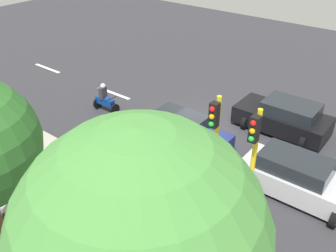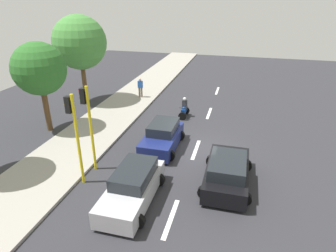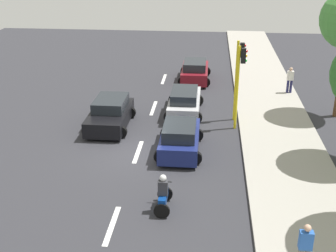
# 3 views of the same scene
# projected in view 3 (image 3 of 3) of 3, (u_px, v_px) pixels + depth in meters

# --- Properties ---
(ground_plane) EXTENTS (40.00, 60.00, 0.10)m
(ground_plane) POSITION_uv_depth(u_px,v_px,m) (138.00, 153.00, 21.65)
(ground_plane) COLOR #2D2D33
(sidewalk) EXTENTS (4.00, 60.00, 0.15)m
(sidewalk) POSITION_uv_depth(u_px,v_px,m) (286.00, 157.00, 20.99)
(sidewalk) COLOR #9E998E
(sidewalk) RESTS_ON ground
(lane_stripe_north) EXTENTS (0.20, 2.40, 0.01)m
(lane_stripe_north) POSITION_uv_depth(u_px,v_px,m) (112.00, 225.00, 16.13)
(lane_stripe_north) COLOR white
(lane_stripe_north) RESTS_ON ground
(lane_stripe_mid) EXTENTS (0.20, 2.40, 0.01)m
(lane_stripe_mid) POSITION_uv_depth(u_px,v_px,m) (138.00, 152.00, 21.63)
(lane_stripe_mid) COLOR white
(lane_stripe_mid) RESTS_ON ground
(lane_stripe_south) EXTENTS (0.20, 2.40, 0.01)m
(lane_stripe_south) POSITION_uv_depth(u_px,v_px,m) (154.00, 108.00, 27.13)
(lane_stripe_south) COLOR white
(lane_stripe_south) RESTS_ON ground
(lane_stripe_far_south) EXTENTS (0.20, 2.40, 0.01)m
(lane_stripe_far_south) POSITION_uv_depth(u_px,v_px,m) (164.00, 79.00, 32.63)
(lane_stripe_far_south) COLOR white
(lane_stripe_far_south) RESTS_ON ground
(car_maroon) EXTENTS (2.25, 4.07, 1.52)m
(car_maroon) POSITION_uv_depth(u_px,v_px,m) (195.00, 71.00, 31.98)
(car_maroon) COLOR maroon
(car_maroon) RESTS_ON ground
(car_silver) EXTENTS (2.15, 4.33, 1.52)m
(car_silver) POSITION_uv_depth(u_px,v_px,m) (184.00, 102.00, 26.03)
(car_silver) COLOR #B7B7BC
(car_silver) RESTS_ON ground
(car_dark_blue) EXTENTS (2.20, 3.90, 1.52)m
(car_dark_blue) POSITION_uv_depth(u_px,v_px,m) (180.00, 138.00, 21.38)
(car_dark_blue) COLOR navy
(car_dark_blue) RESTS_ON ground
(car_black) EXTENTS (2.36, 4.20, 1.52)m
(car_black) POSITION_uv_depth(u_px,v_px,m) (110.00, 114.00, 24.31)
(car_black) COLOR black
(car_black) RESTS_ON ground
(motorcycle) EXTENTS (0.60, 1.30, 1.53)m
(motorcycle) POSITION_uv_depth(u_px,v_px,m) (163.00, 195.00, 16.84)
(motorcycle) COLOR black
(motorcycle) RESTS_ON ground
(pedestrian_near_signal) EXTENTS (0.40, 0.24, 1.69)m
(pedestrian_near_signal) POSITION_uv_depth(u_px,v_px,m) (305.00, 247.00, 13.36)
(pedestrian_near_signal) COLOR #72604C
(pedestrian_near_signal) RESTS_ON sidewalk
(pedestrian_by_tree) EXTENTS (0.40, 0.24, 1.69)m
(pedestrian_by_tree) POSITION_uv_depth(u_px,v_px,m) (290.00, 79.00, 29.03)
(pedestrian_by_tree) COLOR #1E1E4C
(pedestrian_by_tree) RESTS_ON sidewalk
(traffic_light_corner) EXTENTS (0.49, 0.24, 4.50)m
(traffic_light_corner) POSITION_uv_depth(u_px,v_px,m) (239.00, 69.00, 24.30)
(traffic_light_corner) COLOR yellow
(traffic_light_corner) RESTS_ON ground
(traffic_light_midblock) EXTENTS (0.49, 0.24, 4.50)m
(traffic_light_midblock) POSITION_uv_depth(u_px,v_px,m) (240.00, 76.00, 23.16)
(traffic_light_midblock) COLOR yellow
(traffic_light_midblock) RESTS_ON ground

